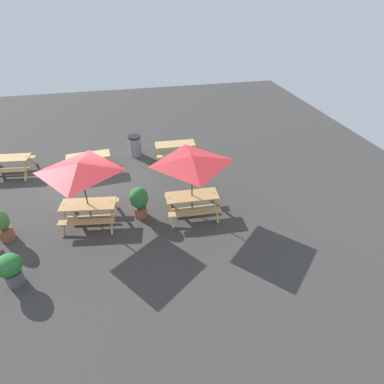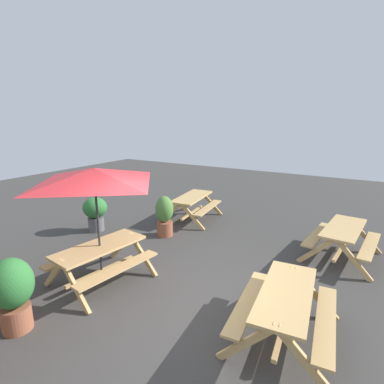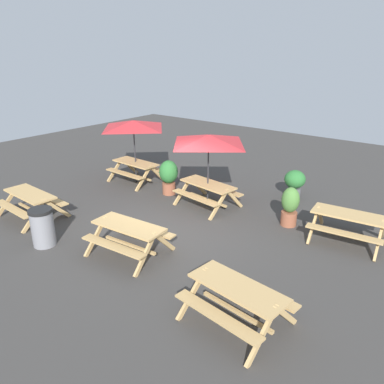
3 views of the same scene
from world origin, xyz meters
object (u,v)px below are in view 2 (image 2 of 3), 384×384
Objects in this scene: picnic_table_3 at (95,184)px; potted_plant_1 at (95,211)px; picnic_table_0 at (192,202)px; picnic_table_1 at (343,235)px; picnic_table_4 at (285,304)px; potted_plant_0 at (164,215)px; potted_plant_2 at (12,290)px.

potted_plant_1 is at bearing 57.70° from picnic_table_3.
picnic_table_1 is at bearing -103.95° from picnic_table_0.
picnic_table_3 is at bearing 88.71° from picnic_table_4.
picnic_table_3 is at bearing -173.33° from potted_plant_0.
picnic_table_3 is 3.82m from picnic_table_4.
potted_plant_2 reaches higher than potted_plant_1.
potted_plant_1 is (1.66, 5.77, 0.02)m from picnic_table_4.
picnic_table_4 is at bearing -62.13° from potted_plant_2.
potted_plant_0 is at bearing -69.93° from potted_plant_1.
potted_plant_0 is 4.28m from potted_plant_2.
picnic_table_3 is at bearing 137.82° from picnic_table_1.
picnic_table_4 is at bearing -121.68° from potted_plant_0.
potted_plant_0 is at bearing 53.38° from picnic_table_4.
picnic_table_3 is 2.13m from potted_plant_2.
picnic_table_0 is 4.44m from picnic_table_1.
picnic_table_3 is 2.36× the size of potted_plant_1.
picnic_table_1 is (-0.61, -4.39, 0.00)m from picnic_table_0.
picnic_table_3 reaches higher than potted_plant_2.
picnic_table_1 is 1.72× the size of potted_plant_0.
potted_plant_0 reaches higher than picnic_table_1.
picnic_table_4 is at bearing -141.42° from picnic_table_0.
picnic_table_1 and picnic_table_4 have the same top height.
picnic_table_3 is 2.96m from potted_plant_0.
picnic_table_4 is 6.00m from potted_plant_1.
picnic_table_4 is at bearing -106.10° from potted_plant_1.
potted_plant_0 reaches higher than picnic_table_0.
potted_plant_0 is at bearing 3.24° from potted_plant_2.
picnic_table_1 is at bearing -77.53° from potted_plant_0.
picnic_table_0 is 1.95× the size of potted_plant_1.
picnic_table_0 is 4.42m from picnic_table_3.
picnic_table_0 is 0.83× the size of picnic_table_3.
picnic_table_0 is at bearing 2.82° from potted_plant_2.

